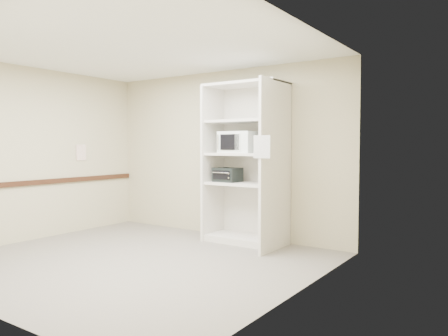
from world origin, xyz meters
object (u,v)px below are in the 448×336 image
Objects in this scene: microwave at (239,142)px; shelving_unit at (248,169)px; toaster_oven_lower at (228,175)px; toaster_oven_upper at (269,146)px.

shelving_unit is at bearing 17.96° from microwave.
microwave is at bearing 5.16° from toaster_oven_lower.
toaster_oven_upper is 0.87× the size of toaster_oven_lower.
microwave is 0.49m from toaster_oven_upper.
microwave reaches higher than toaster_oven_upper.
shelving_unit is at bearing -169.37° from toaster_oven_upper.
shelving_unit is 4.48× the size of microwave.
microwave is (-0.13, -0.05, 0.40)m from shelving_unit.
shelving_unit is 0.43m from microwave.
toaster_oven_upper is at bearing 10.98° from toaster_oven_lower.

